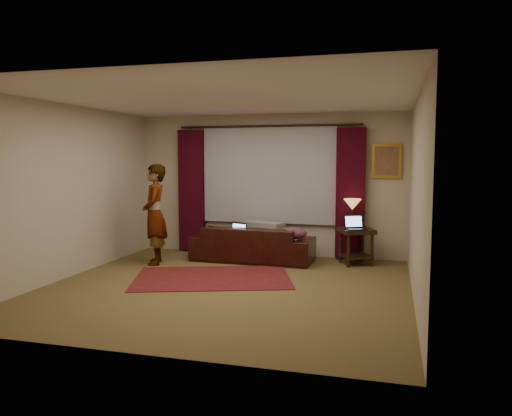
{
  "coord_description": "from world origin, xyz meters",
  "views": [
    {
      "loc": [
        2.2,
        -6.49,
        1.8
      ],
      "look_at": [
        0.1,
        1.2,
        1.0
      ],
      "focal_mm": 35.0,
      "sensor_mm": 36.0,
      "label": 1
    }
  ],
  "objects_px": {
    "laptop_sofa": "(235,231)",
    "tiffany_lamp": "(352,213)",
    "end_table": "(356,246)",
    "laptop_table": "(356,223)",
    "sofa": "(253,237)",
    "person": "(155,214)"
  },
  "relations": [
    {
      "from": "tiffany_lamp",
      "to": "sofa",
      "type": "bearing_deg",
      "value": -170.07
    },
    {
      "from": "tiffany_lamp",
      "to": "laptop_table",
      "type": "height_order",
      "value": "tiffany_lamp"
    },
    {
      "from": "laptop_sofa",
      "to": "laptop_table",
      "type": "bearing_deg",
      "value": 24.64
    },
    {
      "from": "end_table",
      "to": "laptop_table",
      "type": "distance_m",
      "value": 0.45
    },
    {
      "from": "end_table",
      "to": "tiffany_lamp",
      "type": "xyz_separation_m",
      "value": [
        -0.08,
        0.13,
        0.55
      ]
    },
    {
      "from": "person",
      "to": "sofa",
      "type": "bearing_deg",
      "value": 90.64
    },
    {
      "from": "laptop_sofa",
      "to": "laptop_table",
      "type": "height_order",
      "value": "laptop_table"
    },
    {
      "from": "laptop_sofa",
      "to": "person",
      "type": "xyz_separation_m",
      "value": [
        -1.25,
        -0.54,
        0.31
      ]
    },
    {
      "from": "sofa",
      "to": "laptop_sofa",
      "type": "height_order",
      "value": "sofa"
    },
    {
      "from": "sofa",
      "to": "person",
      "type": "xyz_separation_m",
      "value": [
        -1.54,
        -0.67,
        0.42
      ]
    },
    {
      "from": "sofa",
      "to": "laptop_table",
      "type": "bearing_deg",
      "value": -177.3
    },
    {
      "from": "laptop_table",
      "to": "person",
      "type": "height_order",
      "value": "person"
    },
    {
      "from": "laptop_table",
      "to": "tiffany_lamp",
      "type": "bearing_deg",
      "value": 83.31
    },
    {
      "from": "sofa",
      "to": "tiffany_lamp",
      "type": "relative_size",
      "value": 4.31
    },
    {
      "from": "laptop_sofa",
      "to": "end_table",
      "type": "distance_m",
      "value": 2.09
    },
    {
      "from": "laptop_sofa",
      "to": "tiffany_lamp",
      "type": "height_order",
      "value": "tiffany_lamp"
    },
    {
      "from": "laptop_sofa",
      "to": "tiffany_lamp",
      "type": "relative_size",
      "value": 0.71
    },
    {
      "from": "end_table",
      "to": "tiffany_lamp",
      "type": "bearing_deg",
      "value": 122.0
    },
    {
      "from": "end_table",
      "to": "laptop_sofa",
      "type": "bearing_deg",
      "value": -171.68
    },
    {
      "from": "laptop_table",
      "to": "sofa",
      "type": "bearing_deg",
      "value": 155.88
    },
    {
      "from": "end_table",
      "to": "laptop_table",
      "type": "relative_size",
      "value": 1.75
    },
    {
      "from": "tiffany_lamp",
      "to": "laptop_table",
      "type": "distance_m",
      "value": 0.31
    }
  ]
}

